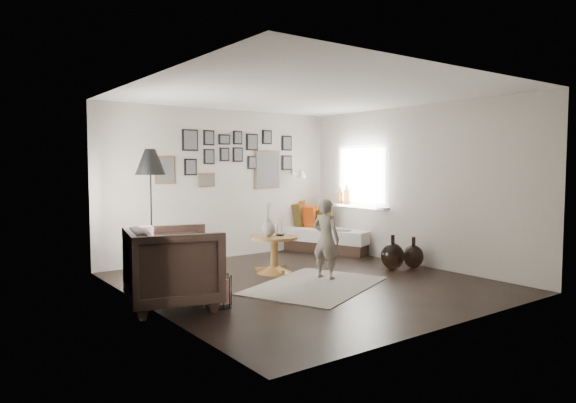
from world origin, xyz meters
TOP-DOWN VIEW (x-y plane):
  - ground at (0.00, 0.00)m, footprint 4.80×4.80m
  - wall_back at (0.00, 2.40)m, footprint 4.50×0.00m
  - wall_front at (0.00, -2.40)m, footprint 4.50×0.00m
  - wall_left at (-2.25, 0.00)m, footprint 0.00×4.80m
  - wall_right at (2.25, 0.00)m, footprint 0.00×4.80m
  - ceiling at (0.00, 0.00)m, footprint 4.80×4.80m
  - door_left at (-2.23, 1.20)m, footprint 0.00×2.14m
  - window_right at (2.18, 1.34)m, footprint 0.15×1.32m
  - gallery_wall at (0.29, 2.38)m, footprint 2.74×0.03m
  - wall_sconce at (1.55, 2.13)m, footprint 0.18×0.36m
  - rug at (-0.03, -0.24)m, footprint 2.31×2.01m
  - pedestal_table at (0.00, 0.79)m, footprint 0.72×0.72m
  - vase at (-0.08, 0.81)m, footprint 0.20×0.20m
  - candles at (0.11, 0.79)m, footprint 0.12×0.12m
  - daybed at (1.95, 1.99)m, footprint 1.46×2.09m
  - magazine_on_daybed at (1.90, 1.35)m, footprint 0.33×0.36m
  - armchair at (-2.00, -0.07)m, footprint 1.22×1.20m
  - armchair_cushion at (-2.00, -0.02)m, footprint 0.52×0.53m
  - floor_lamp at (-1.60, 1.62)m, footprint 0.44×0.44m
  - magazine_basket at (-1.58, -0.38)m, footprint 0.34×0.34m
  - demijohn_large at (1.64, -0.10)m, footprint 0.36×0.36m
  - demijohn_small at (1.99, -0.22)m, footprint 0.32×0.32m
  - child at (0.35, -0.00)m, footprint 0.39×0.49m

SIDE VIEW (x-z plane):
  - ground at x=0.00m, z-range 0.00..0.00m
  - rug at x=-0.03m, z-range 0.00..0.01m
  - magazine_basket at x=-1.58m, z-range 0.00..0.36m
  - demijohn_small at x=1.99m, z-range -0.06..0.44m
  - demijohn_large at x=1.64m, z-range -0.06..0.48m
  - pedestal_table at x=0.00m, z-range -0.02..0.54m
  - daybed at x=1.95m, z-range -0.17..0.78m
  - magazine_on_daybed at x=1.90m, z-range 0.44..0.45m
  - armchair at x=-2.00m, z-range 0.00..0.93m
  - armchair_cushion at x=-2.00m, z-range 0.38..0.58m
  - child at x=0.35m, z-range 0.00..1.15m
  - candles at x=0.11m, z-range 0.56..0.82m
  - vase at x=-0.08m, z-range 0.46..0.97m
  - window_right at x=2.18m, z-range 0.28..1.58m
  - door_left at x=-2.23m, z-range -0.02..2.12m
  - wall_back at x=0.00m, z-range -0.95..3.55m
  - wall_front at x=0.00m, z-range -0.95..3.55m
  - wall_left at x=-2.25m, z-range -1.10..3.70m
  - wall_right at x=2.25m, z-range -1.10..3.70m
  - wall_sconce at x=1.55m, z-range 1.38..1.54m
  - floor_lamp at x=-1.60m, z-range 0.68..2.54m
  - gallery_wall at x=0.29m, z-range 1.20..2.28m
  - ceiling at x=0.00m, z-range 2.60..2.60m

